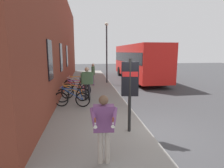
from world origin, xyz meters
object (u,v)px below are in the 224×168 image
Objects in this scene: bicycle_mid_rack at (76,88)px; transit_info_sign at (130,84)px; bicycle_beside_lamp at (73,95)px; bicycle_end_of_row at (72,99)px; street_lamp at (107,47)px; tourist_with_hotdogs at (104,122)px; bicycle_under_window at (76,86)px; bicycle_far_end at (77,83)px; pedestrian_crossing_street at (87,80)px; city_bus at (138,60)px; pedestrian_by_facade at (93,72)px; bicycle_nearest_sign at (77,91)px.

transit_info_sign is at bearing -160.56° from bicycle_mid_rack.
transit_info_sign is (-3.99, -2.09, 1.21)m from bicycle_beside_lamp.
street_lamp reaches higher than bicycle_end_of_row.
tourist_with_hotdogs is (-7.34, -0.99, 0.63)m from bicycle_mid_rack.
bicycle_mid_rack is (1.66, -0.10, 0.00)m from bicycle_beside_lamp.
bicycle_under_window is 0.35× the size of street_lamp.
bicycle_beside_lamp is (0.91, 0.02, 0.00)m from bicycle_end_of_row.
bicycle_beside_lamp is at bearing 27.64° from transit_info_sign.
bicycle_far_end is 0.98× the size of pedestrian_crossing_street.
bicycle_mid_rack is 1.82m from bicycle_far_end.
bicycle_beside_lamp is at bearing 143.58° from city_bus.
transit_info_sign is at bearing -174.64° from pedestrian_by_facade.
tourist_with_hotdogs reaches higher than bicycle_beside_lamp.
city_bus is 4.02m from street_lamp.
bicycle_far_end is (4.40, -0.05, 0.00)m from bicycle_end_of_row.
bicycle_nearest_sign is 1.65m from bicycle_under_window.
bicycle_beside_lamp is 1.08m from pedestrian_crossing_street.
transit_info_sign is at bearing -164.87° from bicycle_far_end.
pedestrian_crossing_street reaches higher than bicycle_nearest_sign.
street_lamp reaches higher than transit_info_sign.
bicycle_end_of_row is at bearing 12.54° from tourist_with_hotdogs.
pedestrian_by_facade is (3.10, -1.18, 0.65)m from bicycle_mid_rack.
transit_info_sign is (-6.52, -2.06, 1.21)m from bicycle_under_window.
bicycle_beside_lamp is 0.73× the size of transit_info_sign.
bicycle_end_of_row is 4.40m from bicycle_far_end.
bicycle_beside_lamp is 1.00× the size of bicycle_far_end.
pedestrian_crossing_street is (1.18, -0.74, 0.71)m from bicycle_end_of_row.
bicycle_mid_rack is 0.72× the size of transit_info_sign.
transit_info_sign is at bearing 162.72° from city_bus.
tourist_with_hotdogs is (-10.44, 0.19, -0.01)m from pedestrian_by_facade.
pedestrian_by_facade reaches higher than bicycle_far_end.
transit_info_sign is 1.45× the size of tourist_with_hotdogs.
bicycle_beside_lamp is at bearing 10.79° from tourist_with_hotdogs.
bicycle_nearest_sign is at bearing -10.59° from bicycle_beside_lamp.
bicycle_end_of_row is 0.35× the size of street_lamp.
bicycle_nearest_sign is at bearing 21.54° from transit_info_sign.
bicycle_beside_lamp is 0.17× the size of city_bus.
bicycle_under_window is 0.97× the size of pedestrian_crossing_street.
transit_info_sign is 0.48× the size of street_lamp.
bicycle_mid_rack is 5.43m from street_lamp.
city_bus is at bearing -55.82° from pedestrian_by_facade.
transit_info_sign is at bearing -162.68° from pedestrian_crossing_street.
street_lamp is at bearing -17.03° from pedestrian_crossing_street.
bicycle_nearest_sign is 6.66m from tourist_with_hotdogs.
bicycle_end_of_row is 4.92m from tourist_with_hotdogs.
pedestrian_by_facade is (2.23, -1.23, 0.65)m from bicycle_under_window.
transit_info_sign is at bearing -158.46° from bicycle_nearest_sign.
bicycle_mid_rack is 6.12m from transit_info_sign.
transit_info_sign reaches higher than bicycle_beside_lamp.
bicycle_end_of_row and bicycle_nearest_sign have the same top height.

